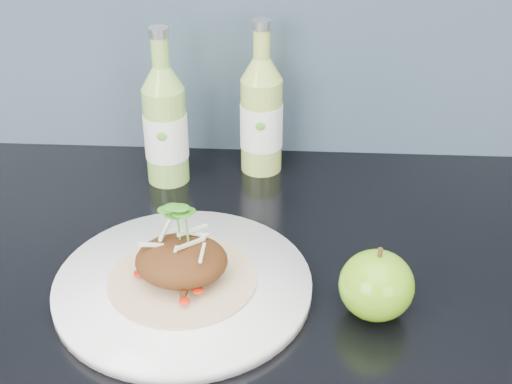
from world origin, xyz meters
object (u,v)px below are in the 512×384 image
dinner_plate (183,286)px  cider_bottle_right (261,116)px  green_apple (376,285)px  cider_bottle_left (165,125)px

dinner_plate → cider_bottle_right: size_ratio=1.61×
green_apple → cider_bottle_left: size_ratio=0.46×
green_apple → cider_bottle_right: size_ratio=0.46×
dinner_plate → cider_bottle_right: 0.32m
dinner_plate → cider_bottle_left: bearing=102.9°
dinner_plate → green_apple: green_apple is taller
dinner_plate → cider_bottle_right: cider_bottle_right is taller
dinner_plate → green_apple: bearing=-6.6°
cider_bottle_left → dinner_plate: bearing=-82.8°
dinner_plate → cider_bottle_right: bearing=76.0°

